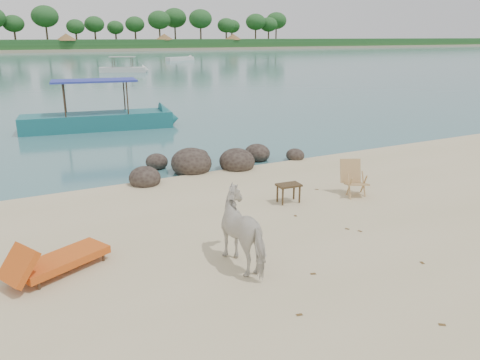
# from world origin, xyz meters

# --- Properties ---
(water) EXTENTS (400.00, 400.00, 0.00)m
(water) POSITION_xyz_m (0.00, 90.00, 0.00)
(water) COLOR #36696D
(water) RESTS_ON ground
(far_shore) EXTENTS (420.00, 90.00, 1.40)m
(far_shore) POSITION_xyz_m (0.00, 170.00, 0.00)
(far_shore) COLOR tan
(far_shore) RESTS_ON ground
(far_scenery) EXTENTS (420.00, 18.00, 9.50)m
(far_scenery) POSITION_xyz_m (0.03, 136.70, 3.14)
(far_scenery) COLOR #1E4C1E
(far_scenery) RESTS_ON ground
(boulders) EXTENTS (6.15, 2.70, 0.94)m
(boulders) POSITION_xyz_m (0.88, 6.40, 0.18)
(boulders) COLOR black
(boulders) RESTS_ON ground
(cow) EXTENTS (0.84, 1.65, 1.35)m
(cow) POSITION_xyz_m (-1.15, 0.09, 0.68)
(cow) COLOR silver
(cow) RESTS_ON ground
(side_table) EXTENTS (0.62, 0.43, 0.48)m
(side_table) POSITION_xyz_m (1.36, 2.53, 0.24)
(side_table) COLOR #312213
(side_table) RESTS_ON ground
(lounge_chair) EXTENTS (2.10, 1.48, 0.60)m
(lounge_chair) POSITION_xyz_m (-4.18, 1.40, 0.30)
(lounge_chair) COLOR #E2531A
(lounge_chair) RESTS_ON ground
(deck_chair) EXTENTS (0.81, 0.84, 0.92)m
(deck_chair) POSITION_xyz_m (3.22, 2.14, 0.46)
(deck_chair) COLOR tan
(deck_chair) RESTS_ON ground
(boat_near) EXTENTS (7.60, 2.78, 3.60)m
(boat_near) POSITION_xyz_m (-0.81, 15.07, 1.80)
(boat_near) COLOR #196368
(boat_near) RESTS_ON water
(boat_mid) EXTENTS (5.99, 3.69, 2.91)m
(boat_mid) POSITION_xyz_m (9.07, 49.59, 1.46)
(boat_mid) COLOR silver
(boat_mid) RESTS_ON water
(boat_far) EXTENTS (6.11, 3.08, 0.69)m
(boat_far) POSITION_xyz_m (24.91, 72.78, 0.35)
(boat_far) COLOR silver
(boat_far) RESTS_ON water
(dead_leaves) EXTENTS (3.99, 6.09, 0.00)m
(dead_leaves) POSITION_xyz_m (0.98, -0.20, 0.00)
(dead_leaves) COLOR brown
(dead_leaves) RESTS_ON ground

